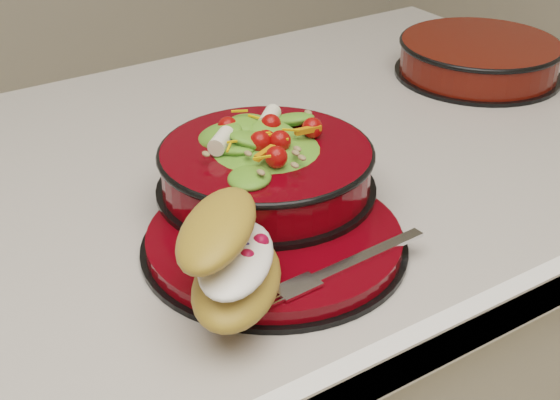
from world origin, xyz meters
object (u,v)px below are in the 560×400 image
salad_bowl (266,160)px  croissant (233,258)px  dinner_plate (275,240)px  fork (348,264)px  extra_bowl (479,56)px

salad_bowl → croissant: (-0.12, -0.14, 0.00)m
dinner_plate → salad_bowl: 0.10m
salad_bowl → croissant: 0.19m
croissant → fork: size_ratio=0.95×
dinner_plate → croissant: 0.12m
croissant → extra_bowl: (0.60, 0.29, -0.03)m
salad_bowl → croissant: bearing=-131.1°
salad_bowl → fork: 0.16m
dinner_plate → fork: (0.02, -0.09, 0.01)m
fork → extra_bowl: size_ratio=0.69×
extra_bowl → salad_bowl: bearing=-162.2°
fork → extra_bowl: extra_bowl is taller
salad_bowl → extra_bowl: 0.50m
fork → salad_bowl: bearing=-7.9°
fork → croissant: bearing=76.5°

